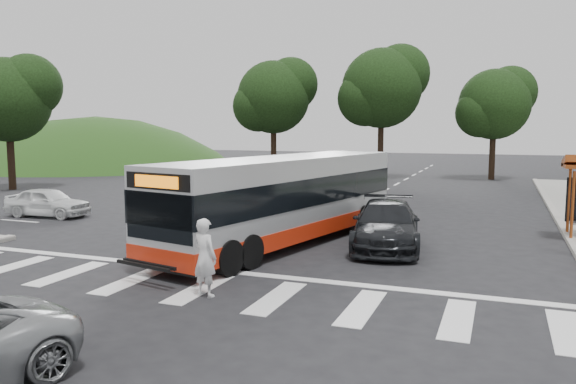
% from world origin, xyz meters
% --- Properties ---
extents(ground, '(140.00, 140.00, 0.00)m').
position_xyz_m(ground, '(0.00, 0.00, 0.00)').
color(ground, black).
rests_on(ground, ground).
extents(curb_east, '(0.30, 40.00, 0.15)m').
position_xyz_m(curb_east, '(9.00, 8.00, 0.07)').
color(curb_east, '#9E9991').
rests_on(curb_east, ground).
extents(hillside_nw, '(44.00, 44.00, 10.00)m').
position_xyz_m(hillside_nw, '(-32.00, 30.00, 0.00)').
color(hillside_nw, '#274115').
rests_on(hillside_nw, ground).
extents(crosswalk_ladder, '(18.00, 2.60, 0.01)m').
position_xyz_m(crosswalk_ladder, '(0.00, -5.00, 0.01)').
color(crosswalk_ladder, silver).
rests_on(crosswalk_ladder, ground).
extents(tree_north_a, '(6.60, 6.15, 10.17)m').
position_xyz_m(tree_north_a, '(-1.92, 26.07, 6.92)').
color(tree_north_a, black).
rests_on(tree_north_a, ground).
extents(tree_north_b, '(5.72, 5.33, 8.43)m').
position_xyz_m(tree_north_b, '(6.07, 28.06, 5.66)').
color(tree_north_b, black).
rests_on(tree_north_b, ground).
extents(tree_north_c, '(6.16, 5.74, 9.30)m').
position_xyz_m(tree_north_c, '(-9.92, 24.06, 6.29)').
color(tree_north_c, black).
rests_on(tree_north_c, ground).
extents(tree_west_a, '(5.72, 5.33, 8.43)m').
position_xyz_m(tree_west_a, '(-21.93, 10.06, 5.66)').
color(tree_west_a, black).
rests_on(tree_west_a, ground).
extents(transit_bus, '(4.87, 11.48, 2.90)m').
position_xyz_m(transit_bus, '(-0.05, 0.73, 1.45)').
color(transit_bus, '#B4B7B9').
rests_on(transit_bus, ground).
extents(pedestrian, '(0.76, 0.60, 1.82)m').
position_xyz_m(pedestrian, '(0.40, -5.43, 0.91)').
color(pedestrian, white).
rests_on(pedestrian, ground).
extents(dark_sedan, '(2.90, 5.41, 1.49)m').
position_xyz_m(dark_sedan, '(3.28, 1.35, 0.75)').
color(dark_sedan, black).
rests_on(dark_sedan, ground).
extents(west_car_white, '(3.85, 1.76, 1.28)m').
position_xyz_m(west_car_white, '(-11.76, 2.34, 0.64)').
color(west_car_white, silver).
rests_on(west_car_white, ground).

